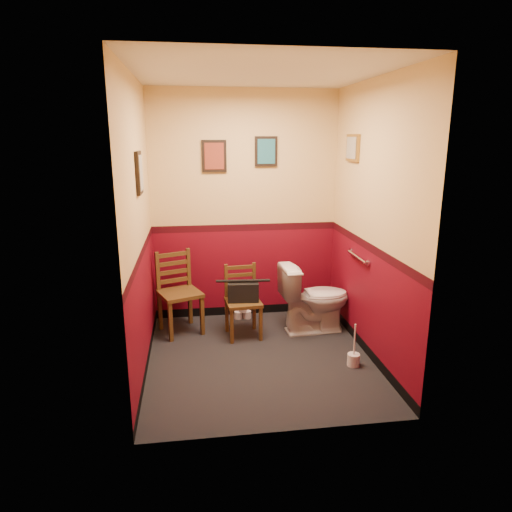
{
  "coord_description": "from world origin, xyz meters",
  "views": [
    {
      "loc": [
        -0.62,
        -4.15,
        2.16
      ],
      "look_at": [
        0.0,
        0.25,
        1.0
      ],
      "focal_mm": 32.0,
      "sensor_mm": 36.0,
      "label": 1
    }
  ],
  "objects": [
    {
      "name": "floor",
      "position": [
        0.0,
        0.0,
        0.0
      ],
      "size": [
        2.2,
        2.4,
        0.0
      ],
      "primitive_type": "cube",
      "color": "black",
      "rests_on": "ground"
    },
    {
      "name": "ceiling",
      "position": [
        0.0,
        0.0,
        2.7
      ],
      "size": [
        2.2,
        2.4,
        0.0
      ],
      "primitive_type": "cube",
      "rotation": [
        3.14,
        0.0,
        0.0
      ],
      "color": "silver",
      "rests_on": "ground"
    },
    {
      "name": "wall_back",
      "position": [
        0.0,
        1.2,
        1.35
      ],
      "size": [
        2.2,
        0.0,
        2.7
      ],
      "primitive_type": "cube",
      "rotation": [
        1.57,
        0.0,
        0.0
      ],
      "color": "#600716",
      "rests_on": "ground"
    },
    {
      "name": "wall_front",
      "position": [
        0.0,
        -1.2,
        1.35
      ],
      "size": [
        2.2,
        0.0,
        2.7
      ],
      "primitive_type": "cube",
      "rotation": [
        -1.57,
        0.0,
        0.0
      ],
      "color": "#600716",
      "rests_on": "ground"
    },
    {
      "name": "wall_left",
      "position": [
        -1.1,
        0.0,
        1.35
      ],
      "size": [
        0.0,
        2.4,
        2.7
      ],
      "primitive_type": "cube",
      "rotation": [
        1.57,
        0.0,
        1.57
      ],
      "color": "#600716",
      "rests_on": "ground"
    },
    {
      "name": "wall_right",
      "position": [
        1.1,
        0.0,
        1.35
      ],
      "size": [
        0.0,
        2.4,
        2.7
      ],
      "primitive_type": "cube",
      "rotation": [
        1.57,
        0.0,
        -1.57
      ],
      "color": "#600716",
      "rests_on": "ground"
    },
    {
      "name": "grab_bar",
      "position": [
        1.07,
        0.25,
        0.95
      ],
      "size": [
        0.05,
        0.56,
        0.06
      ],
      "color": "silver",
      "rests_on": "wall_right"
    },
    {
      "name": "framed_print_back_a",
      "position": [
        -0.35,
        1.18,
        1.95
      ],
      "size": [
        0.28,
        0.04,
        0.36
      ],
      "color": "black",
      "rests_on": "wall_back"
    },
    {
      "name": "framed_print_back_b",
      "position": [
        0.25,
        1.18,
        2.0
      ],
      "size": [
        0.26,
        0.04,
        0.34
      ],
      "color": "black",
      "rests_on": "wall_back"
    },
    {
      "name": "framed_print_left",
      "position": [
        -1.08,
        0.1,
        1.85
      ],
      "size": [
        0.04,
        0.3,
        0.38
      ],
      "color": "black",
      "rests_on": "wall_left"
    },
    {
      "name": "framed_print_right",
      "position": [
        1.08,
        0.6,
        2.05
      ],
      "size": [
        0.04,
        0.34,
        0.28
      ],
      "color": "olive",
      "rests_on": "wall_right"
    },
    {
      "name": "toilet",
      "position": [
        0.72,
        0.59,
        0.39
      ],
      "size": [
        0.82,
        0.49,
        0.77
      ],
      "primitive_type": "imported",
      "rotation": [
        0.0,
        0.0,
        1.64
      ],
      "color": "white",
      "rests_on": "floor"
    },
    {
      "name": "toilet_brush",
      "position": [
        0.88,
        -0.28,
        0.07
      ],
      "size": [
        0.12,
        0.12,
        0.43
      ],
      "color": "silver",
      "rests_on": "floor"
    },
    {
      "name": "chair_left",
      "position": [
        -0.8,
        0.8,
        0.46
      ],
      "size": [
        0.56,
        0.56,
        0.92
      ],
      "rotation": [
        0.0,
        0.0,
        0.37
      ],
      "color": "#563B1A",
      "rests_on": "floor"
    },
    {
      "name": "chair_right",
      "position": [
        -0.1,
        0.59,
        0.4
      ],
      "size": [
        0.4,
        0.4,
        0.8
      ],
      "rotation": [
        0.0,
        0.0,
        0.09
      ],
      "color": "#563B1A",
      "rests_on": "floor"
    },
    {
      "name": "handbag",
      "position": [
        -0.1,
        0.55,
        0.52
      ],
      "size": [
        0.35,
        0.19,
        0.25
      ],
      "rotation": [
        0.0,
        0.0,
        -0.08
      ],
      "color": "black",
      "rests_on": "chair_right"
    },
    {
      "name": "tp_stack",
      "position": [
        -0.05,
        1.05,
        0.15
      ],
      "size": [
        0.21,
        0.13,
        0.36
      ],
      "color": "silver",
      "rests_on": "floor"
    }
  ]
}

